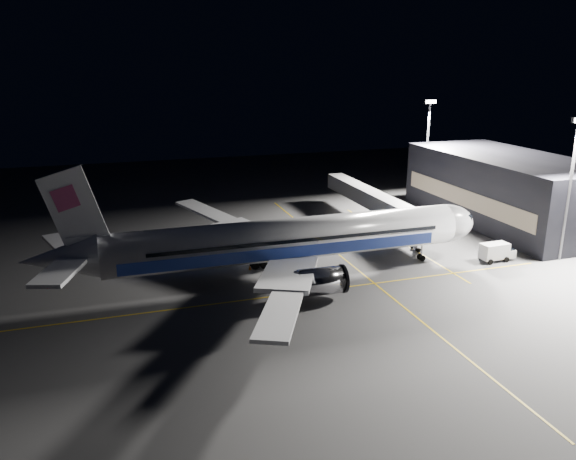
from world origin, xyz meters
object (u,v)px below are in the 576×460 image
at_px(airliner, 280,241).
at_px(floodlight_mast_north, 427,142).
at_px(jet_bridge, 376,201).
at_px(safety_cone_b, 250,268).
at_px(safety_cone_a, 253,244).
at_px(baggage_tug, 234,240).
at_px(service_truck, 497,251).
at_px(floodlight_mast_south, 571,177).
at_px(safety_cone_c, 228,262).

distance_m(airliner, floodlight_mast_north, 52.56).
bearing_deg(jet_bridge, safety_cone_b, -151.92).
bearing_deg(safety_cone_a, airliner, -89.25).
bearing_deg(baggage_tug, airliner, -95.25).
xyz_separation_m(baggage_tug, safety_cone_a, (2.76, -1.88, -0.51)).
xyz_separation_m(service_truck, safety_cone_a, (-32.12, 17.52, -1.19)).
bearing_deg(baggage_tug, floodlight_mast_south, -42.21).
height_order(floodlight_mast_north, baggage_tug, floodlight_mast_north).
bearing_deg(safety_cone_a, jet_bridge, 9.89).
distance_m(floodlight_mast_north, safety_cone_c, 54.42).
relative_size(floodlight_mast_north, safety_cone_c, 31.04).
xyz_separation_m(airliner, safety_cone_c, (-5.77, 7.06, -4.83)).
bearing_deg(safety_cone_b, safety_cone_c, 129.27).
height_order(floodlight_mast_south, safety_cone_b, floodlight_mast_south).
bearing_deg(safety_cone_c, floodlight_mast_north, 28.01).
xyz_separation_m(service_truck, baggage_tug, (-34.89, 19.40, -0.68)).
bearing_deg(airliner, service_truck, -6.30).
xyz_separation_m(floodlight_mast_north, safety_cone_b, (-44.35, -27.99, -12.07)).
distance_m(floodlight_mast_south, baggage_tug, 50.52).
height_order(jet_bridge, baggage_tug, jet_bridge).
bearing_deg(jet_bridge, safety_cone_a, -170.11).
relative_size(floodlight_mast_south, service_truck, 3.84).
height_order(baggage_tug, safety_cone_a, baggage_tug).
height_order(floodlight_mast_south, baggage_tug, floodlight_mast_south).
bearing_deg(service_truck, baggage_tug, 147.97).
distance_m(jet_bridge, safety_cone_b, 30.17).
distance_m(service_truck, baggage_tug, 39.93).
bearing_deg(service_truck, safety_cone_c, 161.38).
bearing_deg(floodlight_mast_south, jet_bridge, 126.79).
xyz_separation_m(floodlight_mast_south, baggage_tug, (-44.02, 21.89, -11.60)).
relative_size(service_truck, safety_cone_b, 8.89).
xyz_separation_m(floodlight_mast_south, service_truck, (-9.13, 2.49, -10.93)).
xyz_separation_m(jet_bridge, floodlight_mast_south, (18.00, -24.07, 7.79)).
height_order(floodlight_mast_north, safety_cone_c, floodlight_mast_north).
bearing_deg(jet_bridge, service_truck, -67.67).
height_order(airliner, floodlight_mast_north, floodlight_mast_north).
relative_size(jet_bridge, safety_cone_b, 56.65).
bearing_deg(service_truck, safety_cone_a, 148.44).
height_order(safety_cone_a, safety_cone_c, safety_cone_c).
height_order(jet_bridge, safety_cone_a, jet_bridge).
height_order(airliner, safety_cone_c, airliner).
distance_m(baggage_tug, safety_cone_c, 9.27).
distance_m(service_truck, safety_cone_b, 36.03).
xyz_separation_m(airliner, floodlight_mast_north, (41.08, 31.99, 7.21)).
relative_size(airliner, jet_bridge, 1.79).
height_order(safety_cone_b, safety_cone_c, safety_cone_c).
distance_m(baggage_tug, safety_cone_b, 11.89).
distance_m(floodlight_mast_north, safety_cone_a, 46.61).
bearing_deg(safety_cone_c, jet_bridge, 20.86).
relative_size(baggage_tug, safety_cone_a, 5.22).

